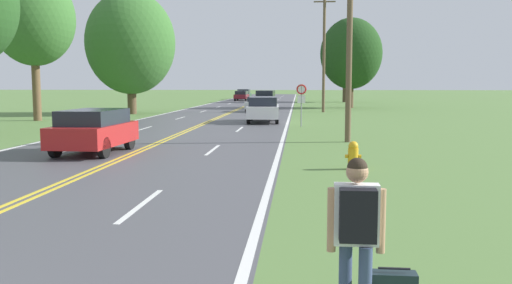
# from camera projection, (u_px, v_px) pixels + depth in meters

# --- Properties ---
(hitchhiker_person) EXTENTS (0.58, 0.42, 1.69)m
(hitchhiker_person) POSITION_uv_depth(u_px,v_px,m) (357.00, 224.00, 5.35)
(hitchhiker_person) COLOR #38476B
(hitchhiker_person) RESTS_ON ground
(fire_hydrant) EXTENTS (0.45, 0.29, 0.80)m
(fire_hydrant) POSITION_uv_depth(u_px,v_px,m) (353.00, 155.00, 15.32)
(fire_hydrant) COLOR gold
(fire_hydrant) RESTS_ON ground
(traffic_sign) EXTENTS (0.60, 0.10, 2.39)m
(traffic_sign) POSITION_uv_depth(u_px,v_px,m) (301.00, 95.00, 30.29)
(traffic_sign) COLOR gray
(traffic_sign) RESTS_ON ground
(utility_pole_midground) EXTENTS (1.80, 0.24, 7.42)m
(utility_pole_midground) POSITION_uv_depth(u_px,v_px,m) (349.00, 48.00, 22.09)
(utility_pole_midground) COLOR brown
(utility_pole_midground) RESTS_ON ground
(utility_pole_far) EXTENTS (1.80, 0.24, 9.76)m
(utility_pole_far) POSITION_uv_depth(u_px,v_px,m) (324.00, 52.00, 45.22)
(utility_pole_far) COLOR brown
(utility_pole_far) RESTS_ON ground
(tree_left_verge) EXTENTS (5.23, 5.23, 9.57)m
(tree_left_verge) POSITION_uv_depth(u_px,v_px,m) (33.00, 19.00, 34.74)
(tree_left_verge) COLOR brown
(tree_left_verge) RESTS_ON ground
(tree_behind_sign) EXTENTS (6.15, 6.15, 9.62)m
(tree_behind_sign) POSITION_uv_depth(u_px,v_px,m) (346.00, 55.00, 69.94)
(tree_behind_sign) COLOR #473828
(tree_behind_sign) RESTS_ON ground
(tree_mid_treeline) EXTENTS (6.06, 6.06, 8.84)m
(tree_mid_treeline) POSITION_uv_depth(u_px,v_px,m) (351.00, 54.00, 53.29)
(tree_mid_treeline) COLOR brown
(tree_mid_treeline) RESTS_ON ground
(tree_right_cluster) EXTENTS (7.00, 7.00, 9.63)m
(tree_right_cluster) POSITION_uv_depth(u_px,v_px,m) (131.00, 43.00, 42.60)
(tree_right_cluster) COLOR brown
(tree_right_cluster) RESTS_ON ground
(car_red_hatchback_nearest) EXTENTS (1.98, 3.97, 1.53)m
(car_red_hatchback_nearest) POSITION_uv_depth(u_px,v_px,m) (94.00, 130.00, 18.73)
(car_red_hatchback_nearest) COLOR black
(car_red_hatchback_nearest) RESTS_ON ground
(car_white_suv_approaching) EXTENTS (2.08, 4.96, 1.59)m
(car_white_suv_approaching) POSITION_uv_depth(u_px,v_px,m) (263.00, 108.00, 33.82)
(car_white_suv_approaching) COLOR black
(car_white_suv_approaching) RESTS_ON ground
(car_silver_sedan_mid_near) EXTENTS (2.13, 4.06, 1.31)m
(car_silver_sedan_mid_near) POSITION_uv_depth(u_px,v_px,m) (259.00, 104.00, 46.44)
(car_silver_sedan_mid_near) COLOR black
(car_silver_sedan_mid_near) RESTS_ON ground
(car_black_suv_mid_far) EXTENTS (1.97, 4.05, 1.76)m
(car_black_suv_mid_far) POSITION_uv_depth(u_px,v_px,m) (266.00, 99.00, 51.83)
(car_black_suv_mid_far) COLOR black
(car_black_suv_mid_far) RESTS_ON ground
(car_maroon_hatchback_receding) EXTENTS (1.84, 4.08, 1.38)m
(car_maroon_hatchback_receding) POSITION_uv_depth(u_px,v_px,m) (242.00, 95.00, 76.37)
(car_maroon_hatchback_receding) COLOR black
(car_maroon_hatchback_receding) RESTS_ON ground
(car_dark_green_hatchback_distant) EXTENTS (1.97, 4.22, 1.53)m
(car_dark_green_hatchback_distant) POSITION_uv_depth(u_px,v_px,m) (244.00, 94.00, 83.72)
(car_dark_green_hatchback_distant) COLOR black
(car_dark_green_hatchback_distant) RESTS_ON ground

